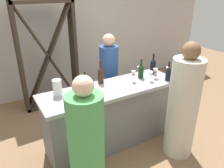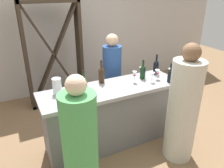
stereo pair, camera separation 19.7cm
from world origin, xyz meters
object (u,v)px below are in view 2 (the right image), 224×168
(wine_glass_near_left, at_px, (84,93))
(wine_glass_near_center, at_px, (170,72))
(wine_bottle_leftmost_olive_green, at_px, (84,85))
(person_left_guest, at_px, (80,147))
(person_right_guest, at_px, (112,81))
(wine_bottle_second_left_amber_brown, at_px, (101,74))
(wine_glass_far_center, at_px, (134,75))
(wine_bottle_center_dark_green, at_px, (143,72))
(wine_bottle_rightmost_near_black, at_px, (156,67))
(water_pitcher, at_px, (57,86))
(wine_glass_far_right, at_px, (141,70))
(person_center_guest, at_px, (183,109))
(wine_bottle_second_right_near_black, at_px, (170,75))
(wine_glass_far_left, at_px, (157,73))
(wine_rack, at_px, (54,55))
(wine_glass_near_right, at_px, (152,75))

(wine_glass_near_left, distance_m, wine_glass_near_center, 1.38)
(wine_glass_near_left, bearing_deg, wine_bottle_leftmost_olive_green, 68.77)
(person_left_guest, relative_size, person_right_guest, 0.98)
(wine_bottle_second_left_amber_brown, relative_size, wine_glass_far_center, 2.01)
(wine_bottle_second_left_amber_brown, bearing_deg, wine_bottle_center_dark_green, -11.83)
(wine_bottle_rightmost_near_black, xyz_separation_m, water_pitcher, (-1.57, -0.02, -0.01))
(wine_glass_far_center, distance_m, wine_glass_far_right, 0.29)
(person_center_guest, relative_size, person_right_guest, 1.07)
(wine_bottle_second_right_near_black, distance_m, person_center_guest, 0.56)
(person_center_guest, distance_m, person_right_guest, 1.38)
(wine_glass_far_right, bearing_deg, person_left_guest, -146.01)
(wine_glass_far_left, height_order, person_left_guest, person_left_guest)
(wine_rack, height_order, wine_glass_far_right, wine_rack)
(wine_glass_near_left, bearing_deg, wine_glass_far_right, 18.92)
(wine_bottle_leftmost_olive_green, height_order, wine_bottle_second_right_near_black, wine_bottle_leftmost_olive_green)
(person_left_guest, xyz_separation_m, person_right_guest, (1.04, 1.36, 0.03))
(wine_bottle_leftmost_olive_green, bearing_deg, wine_glass_near_left, -111.23)
(wine_glass_near_right, xyz_separation_m, water_pitcher, (-1.32, 0.23, 0.00))
(wine_bottle_second_left_amber_brown, bearing_deg, wine_glass_near_center, -18.64)
(wine_glass_near_left, relative_size, person_right_guest, 0.10)
(wine_bottle_second_right_near_black, relative_size, wine_glass_far_left, 1.91)
(wine_rack, relative_size, wine_glass_far_left, 13.20)
(wine_glass_near_left, xyz_separation_m, wine_glass_far_center, (0.84, 0.20, 0.02))
(wine_glass_far_right, bearing_deg, wine_bottle_leftmost_olive_green, -168.30)
(wine_bottle_second_left_amber_brown, distance_m, wine_bottle_rightmost_near_black, 0.91)
(wine_bottle_rightmost_near_black, relative_size, water_pitcher, 1.48)
(wine_bottle_second_right_near_black, distance_m, wine_glass_near_center, 0.12)
(wine_glass_near_left, bearing_deg, wine_bottle_rightmost_near_black, 14.13)
(wine_rack, relative_size, person_left_guest, 1.35)
(wine_bottle_second_left_amber_brown, bearing_deg, person_right_guest, 48.89)
(wine_glass_near_right, bearing_deg, wine_glass_far_right, 91.23)
(wine_bottle_second_left_amber_brown, bearing_deg, wine_bottle_rightmost_near_black, -3.78)
(wine_bottle_second_right_near_black, bearing_deg, wine_bottle_leftmost_olive_green, 171.58)
(wine_rack, bearing_deg, wine_glass_far_center, -64.40)
(wine_rack, bearing_deg, wine_bottle_second_right_near_black, -56.06)
(wine_bottle_second_left_amber_brown, xyz_separation_m, wine_glass_near_left, (-0.40, -0.39, -0.03))
(wine_glass_far_right, bearing_deg, wine_glass_near_right, -88.77)
(wine_bottle_rightmost_near_black, relative_size, person_left_guest, 0.22)
(wine_bottle_rightmost_near_black, relative_size, wine_glass_near_right, 2.18)
(wine_glass_near_center, relative_size, wine_glass_far_right, 1.20)
(wine_glass_near_left, distance_m, wine_glass_near_right, 1.07)
(wine_bottle_rightmost_near_black, height_order, person_left_guest, person_left_guest)
(wine_glass_far_right, bearing_deg, wine_glass_near_left, -161.08)
(wine_glass_near_right, bearing_deg, wine_glass_far_center, 155.77)
(wine_glass_far_right, xyz_separation_m, person_right_guest, (-0.27, 0.48, -0.31))
(wine_bottle_second_left_amber_brown, height_order, wine_glass_far_right, wine_bottle_second_left_amber_brown)
(wine_glass_near_left, bearing_deg, wine_glass_far_center, 13.24)
(wine_bottle_rightmost_near_black, height_order, wine_glass_far_right, wine_bottle_rightmost_near_black)
(wine_rack, height_order, wine_glass_near_center, wine_rack)
(wine_glass_near_right, distance_m, person_right_guest, 0.86)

